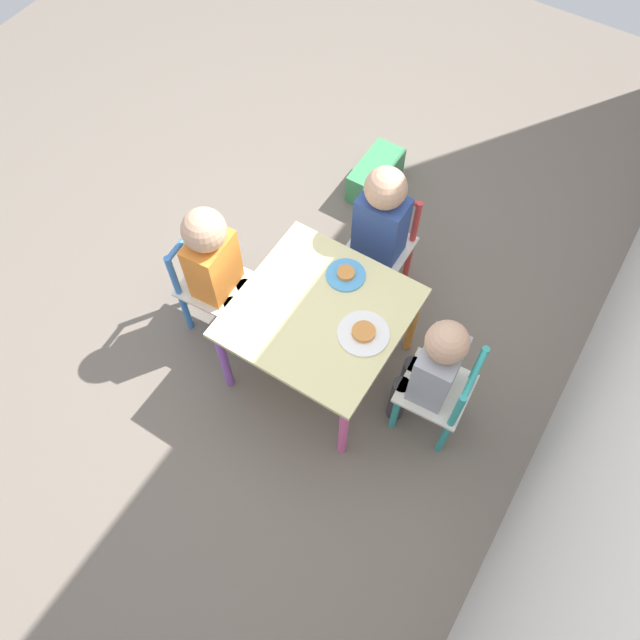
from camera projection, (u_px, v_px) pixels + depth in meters
ground_plane at (320, 364)px, 2.76m from camera, size 6.00×6.00×0.00m
kids_table at (320, 319)px, 2.42m from camera, size 0.63×0.63×0.46m
chair_red at (382, 246)px, 2.76m from camera, size 0.26×0.26×0.53m
chair_teal at (440, 393)px, 2.41m from camera, size 0.28×0.28×0.53m
chair_blue at (210, 285)px, 2.66m from camera, size 0.28×0.28×0.53m
child_left at (379, 226)px, 2.56m from camera, size 0.22×0.20×0.76m
child_back at (432, 367)px, 2.28m from camera, size 0.21×0.21×0.72m
child_front at (216, 264)px, 2.48m from camera, size 0.21×0.22×0.75m
plate_left at (346, 275)px, 2.44m from camera, size 0.16×0.16×0.03m
plate_back at (363, 333)px, 2.31m from camera, size 0.20×0.20×0.03m
storage_bin at (375, 176)px, 3.21m from camera, size 0.33×0.16×0.17m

